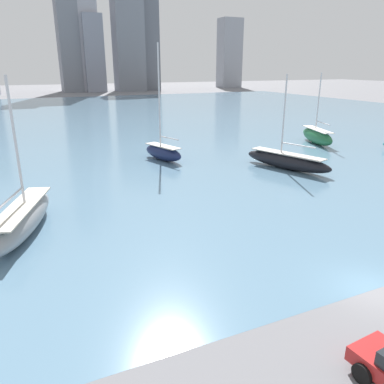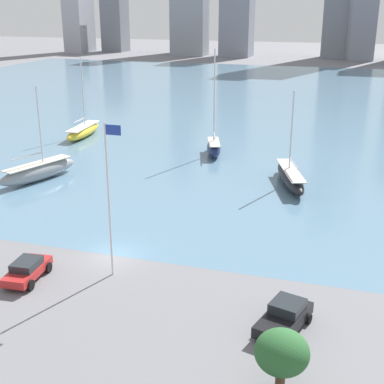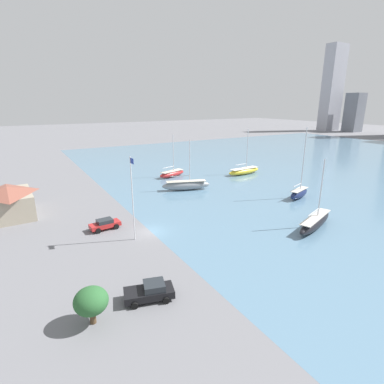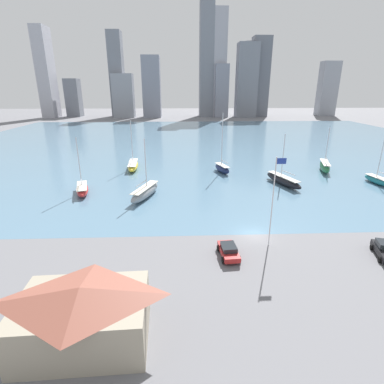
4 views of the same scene
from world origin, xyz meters
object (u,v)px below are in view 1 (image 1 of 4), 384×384
object	(u,v)px
sailboat_gray	(23,219)
sailboat_green	(317,136)
sailboat_black	(287,160)
sailboat_navy	(163,152)

from	to	relation	value
sailboat_gray	sailboat_green	size ratio (longest dim) A/B	1.04
sailboat_black	sailboat_green	xyz separation A→B (m)	(13.31, 9.94, 0.19)
sailboat_black	sailboat_gray	xyz separation A→B (m)	(-27.49, -6.45, 0.10)
sailboat_black	sailboat_green	bearing A→B (deg)	18.00
sailboat_gray	sailboat_green	distance (m)	43.97
sailboat_navy	sailboat_green	bearing A→B (deg)	-16.91
sailboat_black	sailboat_green	size ratio (longest dim) A/B	1.07
sailboat_navy	sailboat_black	xyz separation A→B (m)	(11.25, -9.70, -0.09)
sailboat_navy	sailboat_green	world-z (taller)	sailboat_navy
sailboat_gray	sailboat_green	xyz separation A→B (m)	(40.79, 16.39, 0.09)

